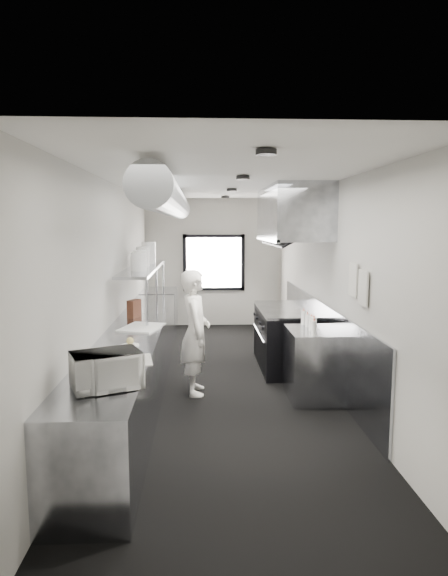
{
  "coord_description": "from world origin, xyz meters",
  "views": [
    {
      "loc": [
        -0.3,
        -6.7,
        2.23
      ],
      "look_at": [
        0.02,
        -0.2,
        1.38
      ],
      "focal_mm": 30.32,
      "sensor_mm": 36.0,
      "label": 1
    }
  ],
  "objects": [
    {
      "name": "floor",
      "position": [
        0.0,
        0.0,
        0.0
      ],
      "size": [
        3.0,
        8.0,
        0.01
      ],
      "primitive_type": "cube",
      "color": "black",
      "rests_on": "ground"
    },
    {
      "name": "ceiling",
      "position": [
        0.0,
        0.0,
        2.8
      ],
      "size": [
        3.0,
        8.0,
        0.01
      ],
      "primitive_type": "cube",
      "color": "silver",
      "rests_on": "wall_back"
    },
    {
      "name": "wall_back",
      "position": [
        0.0,
        4.0,
        1.4
      ],
      "size": [
        3.0,
        0.02,
        2.8
      ],
      "primitive_type": "cube",
      "color": "#B5B3AB",
      "rests_on": "floor"
    },
    {
      "name": "wall_front",
      "position": [
        0.0,
        -4.0,
        1.4
      ],
      "size": [
        3.0,
        0.02,
        2.8
      ],
      "primitive_type": "cube",
      "color": "#B5B3AB",
      "rests_on": "floor"
    },
    {
      "name": "wall_left",
      "position": [
        -1.5,
        0.0,
        1.4
      ],
      "size": [
        0.02,
        8.0,
        2.8
      ],
      "primitive_type": "cube",
      "color": "#B5B3AB",
      "rests_on": "floor"
    },
    {
      "name": "wall_right",
      "position": [
        1.5,
        0.0,
        1.4
      ],
      "size": [
        0.02,
        8.0,
        2.8
      ],
      "primitive_type": "cube",
      "color": "#B5B3AB",
      "rests_on": "floor"
    },
    {
      "name": "wall_cladding",
      "position": [
        1.48,
        0.3,
        0.55
      ],
      "size": [
        0.03,
        5.5,
        1.1
      ],
      "primitive_type": "cube",
      "color": "gray",
      "rests_on": "wall_right"
    },
    {
      "name": "hvac_duct",
      "position": [
        -0.7,
        0.4,
        2.55
      ],
      "size": [
        0.4,
        6.4,
        0.4
      ],
      "primitive_type": "cylinder",
      "rotation": [
        1.57,
        0.0,
        0.0
      ],
      "color": "gray",
      "rests_on": "ceiling"
    },
    {
      "name": "service_window",
      "position": [
        0.0,
        3.96,
        1.4
      ],
      "size": [
        1.36,
        0.05,
        1.25
      ],
      "color": "white",
      "rests_on": "wall_back"
    },
    {
      "name": "exhaust_hood",
      "position": [
        1.1,
        0.7,
        2.39
      ],
      "size": [
        0.81,
        2.2,
        0.88
      ],
      "color": "gray",
      "rests_on": "ceiling"
    },
    {
      "name": "prep_counter",
      "position": [
        -1.15,
        -0.5,
        0.45
      ],
      "size": [
        0.7,
        6.0,
        0.9
      ],
      "primitive_type": "cube",
      "color": "gray",
      "rests_on": "floor"
    },
    {
      "name": "pass_shelf",
      "position": [
        -1.19,
        1.0,
        1.54
      ],
      "size": [
        0.45,
        3.0,
        0.68
      ],
      "color": "gray",
      "rests_on": "prep_counter"
    },
    {
      "name": "range",
      "position": [
        1.04,
        0.7,
        0.47
      ],
      "size": [
        0.88,
        1.6,
        0.94
      ],
      "color": "black",
      "rests_on": "floor"
    },
    {
      "name": "bottle_station",
      "position": [
        1.15,
        -0.7,
        0.45
      ],
      "size": [
        0.65,
        0.8,
        0.9
      ],
      "primitive_type": "cube",
      "color": "gray",
      "rests_on": "floor"
    },
    {
      "name": "far_work_table",
      "position": [
        -1.15,
        3.2,
        0.45
      ],
      "size": [
        0.7,
        1.2,
        0.9
      ],
      "primitive_type": "cube",
      "color": "gray",
      "rests_on": "floor"
    },
    {
      "name": "notice_sheet_a",
      "position": [
        1.47,
        -1.2,
        1.6
      ],
      "size": [
        0.02,
        0.28,
        0.38
      ],
      "primitive_type": "cube",
      "color": "beige",
      "rests_on": "wall_right"
    },
    {
      "name": "notice_sheet_b",
      "position": [
        1.47,
        -1.55,
        1.55
      ],
      "size": [
        0.02,
        0.28,
        0.38
      ],
      "primitive_type": "cube",
      "color": "beige",
      "rests_on": "wall_right"
    },
    {
      "name": "line_cook",
      "position": [
        -0.37,
        -0.42,
        0.82
      ],
      "size": [
        0.43,
        0.62,
        1.65
      ],
      "primitive_type": "imported",
      "rotation": [
        0.0,
        0.0,
        1.63
      ],
      "color": "white",
      "rests_on": "floor"
    },
    {
      "name": "microwave",
      "position": [
        -1.07,
        -2.81,
        1.05
      ],
      "size": [
        0.61,
        0.55,
        0.3
      ],
      "primitive_type": "imported",
      "rotation": [
        0.0,
        0.0,
        0.42
      ],
      "color": "silver",
      "rests_on": "prep_counter"
    },
    {
      "name": "deli_tub_a",
      "position": [
        -1.29,
        -2.5,
        0.95
      ],
      "size": [
        0.14,
        0.14,
        0.1
      ],
      "primitive_type": "cylinder",
      "rotation": [
        0.0,
        0.0,
        -0.08
      ],
      "color": "#A6B1A3",
      "rests_on": "prep_counter"
    },
    {
      "name": "deli_tub_b",
      "position": [
        -1.33,
        -2.2,
        0.95
      ],
      "size": [
        0.16,
        0.16,
        0.1
      ],
      "primitive_type": "cylinder",
      "rotation": [
        0.0,
        0.0,
        0.19
      ],
      "color": "#A6B1A3",
      "rests_on": "prep_counter"
    },
    {
      "name": "newspaper",
      "position": [
        -0.96,
        -2.02,
        0.91
      ],
      "size": [
        0.42,
        0.49,
        0.01
      ],
      "primitive_type": "cube",
      "rotation": [
        0.0,
        0.0,
        0.16
      ],
      "color": "silver",
      "rests_on": "prep_counter"
    },
    {
      "name": "small_plate",
      "position": [
        -1.08,
        -1.42,
        0.91
      ],
      "size": [
        0.24,
        0.24,
        0.02
      ],
      "primitive_type": "cylinder",
      "rotation": [
        0.0,
        0.0,
        0.25
      ],
      "color": "white",
      "rests_on": "prep_counter"
    },
    {
      "name": "pastry",
      "position": [
        -1.08,
        -1.42,
        0.96
      ],
      "size": [
        0.08,
        0.08,
        0.08
      ],
      "primitive_type": "sphere",
      "color": "#E1CA76",
      "rests_on": "small_plate"
    },
    {
      "name": "cutting_board",
      "position": [
        -1.06,
        -0.48,
        0.91
      ],
      "size": [
        0.61,
        0.71,
        0.02
      ],
      "primitive_type": "cube",
      "rotation": [
        0.0,
        0.0,
        -0.29
      ],
      "color": "white",
      "rests_on": "prep_counter"
    },
    {
      "name": "knife_block",
      "position": [
        -1.26,
        0.27,
        1.03
      ],
      "size": [
        0.19,
        0.26,
        0.25
      ],
      "primitive_type": "cube",
      "rotation": [
        0.0,
        0.0,
        -0.41
      ],
      "color": "brown",
      "rests_on": "prep_counter"
    },
    {
      "name": "plate_stack_a",
      "position": [
        -1.18,
        0.34,
        1.7
      ],
      "size": [
        0.3,
        0.3,
        0.27
      ],
      "primitive_type": "cylinder",
      "rotation": [
        0.0,
        0.0,
        -0.37
      ],
      "color": "white",
      "rests_on": "pass_shelf"
    },
    {
      "name": "plate_stack_b",
      "position": [
        -1.22,
        0.78,
        1.71
      ],
      "size": [
        0.28,
        0.28,
        0.27
      ],
      "primitive_type": "cylinder",
      "rotation": [
        0.0,
        0.0,
        -0.38
      ],
      "color": "white",
      "rests_on": "pass_shelf"
    },
    {
      "name": "plate_stack_c",
      "position": [
        -1.22,
        1.15,
        1.72
      ],
      "size": [
        0.28,
        0.28,
        0.31
      ],
      "primitive_type": "cylinder",
      "rotation": [
        0.0,
        0.0,
        -0.4
      ],
      "color": "white",
      "rests_on": "pass_shelf"
    },
    {
      "name": "plate_stack_d",
      "position": [
        -1.18,
        1.66,
        1.76
      ],
      "size": [
        0.28,
        0.28,
        0.37
      ],
      "primitive_type": "cylinder",
      "rotation": [
        0.0,
        0.0,
        0.21
      ],
      "color": "white",
      "rests_on": "pass_shelf"
    },
    {
      "name": "squeeze_bottle_a",
      "position": [
        1.07,
        -1.02,
        0.99
      ],
      "size": [
        0.07,
        0.07,
        0.18
      ],
      "primitive_type": "cylinder",
      "rotation": [
        0.0,
        0.0,
        -0.07
      ],
      "color": "white",
      "rests_on": "bottle_station"
    },
    {
      "name": "squeeze_bottle_b",
      "position": [
        1.1,
        -0.87,
        1.0
      ],
      "size": [
        0.07,
        0.07,
        0.2
      ],
      "primitive_type": "cylinder",
      "rotation": [
        0.0,
        0.0,
        -0.05
      ],
      "color": "white",
      "rests_on": "bottle_station"
    },
    {
      "name": "squeeze_bottle_c",
      "position": [
        1.1,
        -0.73,
        0.99
      ],
      "size": [
        0.08,
        0.08,
        0.19
      ],
      "primitive_type": "cylinder",
      "rotation": [
        0.0,
        0.0,
        -0.42
      ],
      "color": "white",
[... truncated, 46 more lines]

